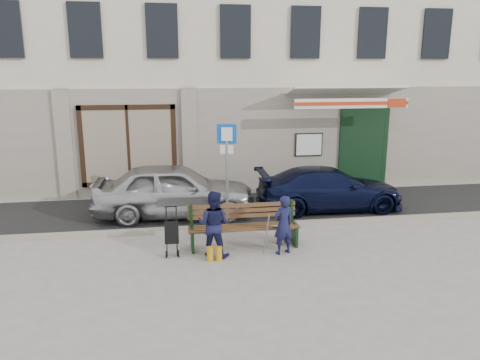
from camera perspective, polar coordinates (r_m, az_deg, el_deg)
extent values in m
plane|color=#9E9991|center=(10.06, 3.51, -8.74)|extent=(80.00, 80.00, 0.00)
cube|color=#282828|center=(12.93, 0.63, -3.52)|extent=(60.00, 3.20, 0.01)
cube|color=#9E9384|center=(11.41, 1.93, -5.62)|extent=(60.00, 0.18, 0.12)
cube|color=beige|center=(17.73, -2.27, 17.49)|extent=(20.00, 7.00, 10.00)
cube|color=#9E9384|center=(14.36, -0.55, 4.76)|extent=(20.00, 0.12, 3.20)
cube|color=maroon|center=(14.33, -13.38, 4.17)|extent=(2.50, 0.12, 2.00)
cube|color=black|center=(15.44, 14.77, 3.82)|extent=(1.60, 0.10, 2.60)
cube|color=black|center=(15.89, 14.09, 3.76)|extent=(1.25, 0.90, 2.40)
cube|color=white|center=(14.77, 8.41, 4.28)|extent=(0.80, 0.03, 0.65)
cube|color=white|center=(14.68, 12.31, 10.46)|extent=(3.40, 1.72, 0.42)
cube|color=white|center=(13.90, 13.51, 9.08)|extent=(3.40, 0.05, 0.28)
cube|color=#B53216|center=(13.87, 13.55, 9.06)|extent=(3.40, 0.02, 0.10)
imported|color=#B0AFB4|center=(12.26, -8.01, -1.22)|extent=(4.21, 1.84, 1.41)
imported|color=black|center=(13.01, 10.84, -1.03)|extent=(4.02, 1.69, 1.16)
cylinder|color=gray|center=(11.27, -1.60, 0.23)|extent=(0.07, 0.07, 2.42)
cube|color=#0C4BA9|center=(11.06, -1.64, 5.63)|extent=(0.46, 0.13, 0.47)
cube|color=white|center=(11.03, -1.62, 5.61)|extent=(0.26, 0.07, 0.32)
cube|color=white|center=(11.12, -1.62, 3.73)|extent=(0.32, 0.10, 0.20)
cube|color=brown|center=(10.15, 0.49, -5.78)|extent=(2.40, 0.50, 0.04)
cube|color=brown|center=(10.32, 0.24, -3.75)|extent=(2.40, 0.10, 0.36)
cube|color=black|center=(10.12, -5.84, -7.27)|extent=(0.06, 0.50, 0.45)
cube|color=black|center=(10.46, 6.60, -6.59)|extent=(0.06, 0.50, 0.45)
cube|color=white|center=(10.19, 4.76, -5.57)|extent=(0.34, 0.25, 0.11)
cylinder|color=gray|center=(9.58, 3.21, -6.71)|extent=(0.07, 0.34, 0.96)
cylinder|color=#BF8813|center=(9.57, -3.68, -8.99)|extent=(0.13, 0.13, 0.30)
cylinder|color=#BF8813|center=(9.58, -2.60, -8.93)|extent=(0.13, 0.13, 0.30)
imported|color=#15173A|center=(9.79, 5.29, -5.47)|extent=(0.53, 0.44, 1.26)
imported|color=#15173B|center=(9.64, -3.28, -5.35)|extent=(0.82, 0.74, 1.39)
cylinder|color=black|center=(9.85, -8.97, -8.95)|extent=(0.03, 0.15, 0.14)
cylinder|color=black|center=(9.85, -7.51, -8.90)|extent=(0.03, 0.15, 0.14)
cube|color=black|center=(9.90, -8.33, -6.36)|extent=(0.30, 0.27, 0.49)
cylinder|color=black|center=(9.85, -8.44, -3.24)|extent=(0.27, 0.03, 0.02)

